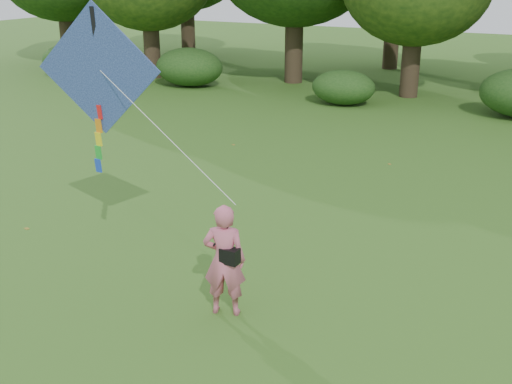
% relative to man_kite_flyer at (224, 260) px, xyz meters
% --- Properties ---
extents(ground, '(100.00, 100.00, 0.00)m').
position_rel_man_kite_flyer_xyz_m(ground, '(-0.07, -0.14, -0.97)').
color(ground, '#265114').
rests_on(ground, ground).
extents(man_kite_flyer, '(0.82, 0.67, 1.93)m').
position_rel_man_kite_flyer_xyz_m(man_kite_flyer, '(0.00, 0.00, 0.00)').
color(man_kite_flyer, '#C85E77').
rests_on(man_kite_flyer, ground).
extents(crossbody_bag, '(0.43, 0.20, 0.74)m').
position_rel_man_kite_flyer_xyz_m(crossbody_bag, '(0.12, -0.03, 0.13)').
color(crossbody_bag, black).
rests_on(crossbody_bag, ground).
extents(flying_kite, '(4.31, 0.97, 3.14)m').
position_rel_man_kite_flyer_xyz_m(flying_kite, '(-2.89, 0.67, 2.76)').
color(flying_kite, '#2738A9').
rests_on(flying_kite, ground).
extents(shrub_band, '(39.15, 3.22, 1.88)m').
position_rel_man_kite_flyer_xyz_m(shrub_band, '(-0.79, 17.46, -0.11)').
color(shrub_band, '#264919').
rests_on(shrub_band, ground).
extents(fallen_leaves, '(11.00, 15.72, 0.01)m').
position_rel_man_kite_flyer_xyz_m(fallen_leaves, '(-0.55, 1.69, -0.96)').
color(fallen_leaves, olive).
rests_on(fallen_leaves, ground).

